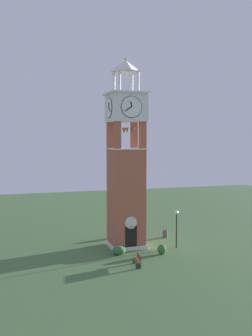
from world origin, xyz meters
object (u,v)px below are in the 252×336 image
object	(u,v)px
clock_tower	(126,170)
park_bench	(137,260)
lamp_post	(177,222)
trash_bin	(165,234)

from	to	relation	value
clock_tower	park_bench	size ratio (longest dim) A/B	10.53
park_bench	lamp_post	size ratio (longest dim) A/B	0.47
lamp_post	trash_bin	bearing A→B (deg)	81.57
lamp_post	trash_bin	distance (m)	4.49
clock_tower	lamp_post	size ratio (longest dim) A/B	4.96
park_bench	lamp_post	xyz separation A→B (m)	(5.16, 3.87, 1.98)
clock_tower	trash_bin	world-z (taller)	clock_tower
clock_tower	trash_bin	distance (m)	8.62
clock_tower	park_bench	bearing A→B (deg)	-98.73
park_bench	trash_bin	world-z (taller)	park_bench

